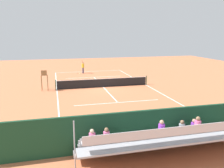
{
  "coord_description": "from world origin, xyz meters",
  "views": [
    {
      "loc": [
        5.16,
        24.61,
        5.87
      ],
      "look_at": [
        0.0,
        4.0,
        1.2
      ],
      "focal_mm": 37.44,
      "sensor_mm": 36.0,
      "label": 1
    }
  ],
  "objects_px": {
    "courtside_bench": "(188,126)",
    "tennis_player": "(83,66)",
    "bleacher_stand": "(172,139)",
    "equipment_bag": "(167,135)",
    "umpire_chair": "(44,78)",
    "tennis_ball_near": "(72,77)",
    "tennis_racket": "(79,73)",
    "tennis_net": "(103,83)"
  },
  "relations": [
    {
      "from": "bleacher_stand",
      "to": "courtside_bench",
      "type": "xyz_separation_m",
      "value": [
        -2.15,
        -2.07,
        -0.39
      ]
    },
    {
      "from": "tennis_player",
      "to": "tennis_ball_near",
      "type": "xyz_separation_m",
      "value": [
        1.85,
        2.66,
        -0.98
      ]
    },
    {
      "from": "umpire_chair",
      "to": "courtside_bench",
      "type": "height_order",
      "value": "umpire_chair"
    },
    {
      "from": "bleacher_stand",
      "to": "tennis_racket",
      "type": "xyz_separation_m",
      "value": [
        1.71,
        -24.79,
        -0.93
      ]
    },
    {
      "from": "umpire_chair",
      "to": "equipment_bag",
      "type": "bearing_deg",
      "value": 117.85
    },
    {
      "from": "courtside_bench",
      "to": "tennis_racket",
      "type": "height_order",
      "value": "courtside_bench"
    },
    {
      "from": "tennis_player",
      "to": "tennis_net",
      "type": "bearing_deg",
      "value": 96.12
    },
    {
      "from": "courtside_bench",
      "to": "tennis_player",
      "type": "height_order",
      "value": "tennis_player"
    },
    {
      "from": "tennis_racket",
      "to": "tennis_ball_near",
      "type": "relative_size",
      "value": 8.78
    },
    {
      "from": "tennis_player",
      "to": "tennis_racket",
      "type": "relative_size",
      "value": 3.32
    },
    {
      "from": "courtside_bench",
      "to": "bleacher_stand",
      "type": "bearing_deg",
      "value": 43.81
    },
    {
      "from": "courtside_bench",
      "to": "tennis_player",
      "type": "bearing_deg",
      "value": -81.78
    },
    {
      "from": "equipment_bag",
      "to": "tennis_racket",
      "type": "distance_m",
      "value": 22.99
    },
    {
      "from": "umpire_chair",
      "to": "tennis_racket",
      "type": "height_order",
      "value": "umpire_chair"
    },
    {
      "from": "tennis_player",
      "to": "tennis_ball_near",
      "type": "relative_size",
      "value": 29.18
    },
    {
      "from": "bleacher_stand",
      "to": "tennis_ball_near",
      "type": "distance_m",
      "value": 22.46
    },
    {
      "from": "tennis_player",
      "to": "tennis_ball_near",
      "type": "bearing_deg",
      "value": 55.15
    },
    {
      "from": "equipment_bag",
      "to": "tennis_racket",
      "type": "height_order",
      "value": "equipment_bag"
    },
    {
      "from": "bleacher_stand",
      "to": "tennis_ball_near",
      "type": "xyz_separation_m",
      "value": [
        3.0,
        -22.24,
        -0.92
      ]
    },
    {
      "from": "equipment_bag",
      "to": "tennis_racket",
      "type": "relative_size",
      "value": 1.55
    },
    {
      "from": "tennis_ball_near",
      "to": "bleacher_stand",
      "type": "bearing_deg",
      "value": 97.67
    },
    {
      "from": "tennis_net",
      "to": "bleacher_stand",
      "type": "xyz_separation_m",
      "value": [
        -0.12,
        15.34,
        0.45
      ]
    },
    {
      "from": "bleacher_stand",
      "to": "equipment_bag",
      "type": "distance_m",
      "value": 2.22
    },
    {
      "from": "tennis_player",
      "to": "tennis_ball_near",
      "type": "height_order",
      "value": "tennis_player"
    },
    {
      "from": "courtside_bench",
      "to": "umpire_chair",
      "type": "bearing_deg",
      "value": -57.41
    },
    {
      "from": "tennis_racket",
      "to": "bleacher_stand",
      "type": "bearing_deg",
      "value": 93.94
    },
    {
      "from": "tennis_net",
      "to": "tennis_player",
      "type": "relative_size",
      "value": 5.35
    },
    {
      "from": "tennis_racket",
      "to": "tennis_ball_near",
      "type": "distance_m",
      "value": 2.86
    },
    {
      "from": "umpire_chair",
      "to": "tennis_ball_near",
      "type": "relative_size",
      "value": 32.42
    },
    {
      "from": "tennis_player",
      "to": "equipment_bag",
      "type": "bearing_deg",
      "value": 94.73
    },
    {
      "from": "umpire_chair",
      "to": "tennis_player",
      "type": "xyz_separation_m",
      "value": [
        -5.17,
        -9.57,
        -0.3
      ]
    },
    {
      "from": "tennis_ball_near",
      "to": "tennis_racket",
      "type": "bearing_deg",
      "value": -116.82
    },
    {
      "from": "courtside_bench",
      "to": "tennis_player",
      "type": "xyz_separation_m",
      "value": [
        3.3,
        -22.83,
        0.46
      ]
    },
    {
      "from": "equipment_bag",
      "to": "tennis_ball_near",
      "type": "distance_m",
      "value": 20.65
    },
    {
      "from": "courtside_bench",
      "to": "tennis_racket",
      "type": "bearing_deg",
      "value": -80.36
    },
    {
      "from": "equipment_bag",
      "to": "umpire_chair",
      "type": "bearing_deg",
      "value": -62.15
    },
    {
      "from": "umpire_chair",
      "to": "tennis_player",
      "type": "relative_size",
      "value": 1.11
    },
    {
      "from": "equipment_bag",
      "to": "courtside_bench",
      "type": "bearing_deg",
      "value": -174.76
    },
    {
      "from": "tennis_net",
      "to": "equipment_bag",
      "type": "relative_size",
      "value": 11.44
    },
    {
      "from": "bleacher_stand",
      "to": "courtside_bench",
      "type": "height_order",
      "value": "bleacher_stand"
    },
    {
      "from": "umpire_chair",
      "to": "tennis_racket",
      "type": "bearing_deg",
      "value": -115.98
    },
    {
      "from": "tennis_net",
      "to": "equipment_bag",
      "type": "distance_m",
      "value": 13.43
    }
  ]
}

